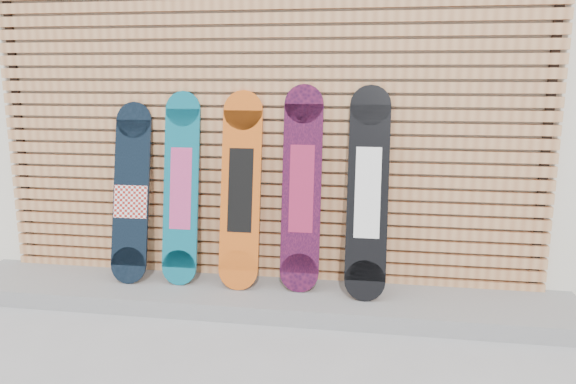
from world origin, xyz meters
name	(u,v)px	position (x,y,z in m)	size (l,w,h in m)	color
ground	(258,349)	(0.00, 0.00, 0.00)	(80.00, 80.00, 0.00)	gray
building	(362,63)	(0.50, 3.50, 1.80)	(12.00, 5.00, 3.60)	beige
concrete_step	(257,296)	(-0.15, 0.68, 0.06)	(4.60, 0.70, 0.12)	slate
slat_wall	(263,139)	(-0.15, 0.97, 1.21)	(4.26, 0.08, 2.29)	#B2764A
snowboard_0	(131,194)	(-1.14, 0.78, 0.79)	(0.28, 0.33, 1.36)	black
snowboard_1	(181,188)	(-0.75, 0.80, 0.84)	(0.27, 0.29, 1.44)	#0B5A6E
snowboard_2	(241,190)	(-0.29, 0.78, 0.84)	(0.30, 0.32, 1.45)	#C75415
snowboard_3	(302,189)	(0.17, 0.80, 0.87)	(0.29, 0.29, 1.50)	black
snowboard_4	(368,193)	(0.64, 0.75, 0.86)	(0.29, 0.38, 1.49)	black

